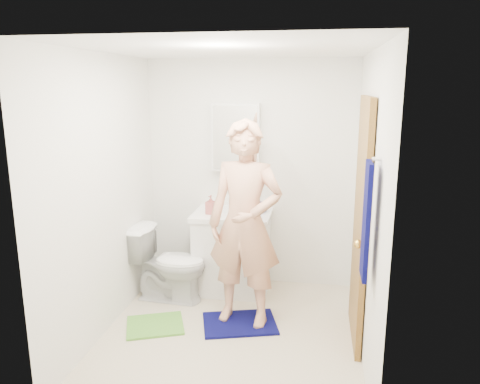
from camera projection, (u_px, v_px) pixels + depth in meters
name	position (u px, v px, depth m)	size (l,w,h in m)	color
floor	(231.00, 335.00, 4.10)	(2.20, 2.40, 0.02)	beige
ceiling	(229.00, 48.00, 3.56)	(2.20, 2.40, 0.02)	white
wall_back	(251.00, 174.00, 4.99)	(2.20, 0.02, 2.40)	white
wall_front	(191.00, 253.00, 2.67)	(2.20, 0.02, 2.40)	white
wall_left	(103.00, 196.00, 4.01)	(0.02, 2.40, 2.40)	white
wall_right	(369.00, 207.00, 3.65)	(0.02, 2.40, 2.40)	white
vanity_cabinet	(232.00, 254.00, 4.91)	(0.75, 0.55, 0.80)	white
countertop	(232.00, 215.00, 4.82)	(0.79, 0.59, 0.05)	white
sink_basin	(232.00, 213.00, 4.82)	(0.40, 0.40, 0.03)	white
faucet	(235.00, 203.00, 4.97)	(0.03, 0.03, 0.12)	silver
medicine_cabinet	(236.00, 137.00, 4.86)	(0.50, 0.12, 0.70)	white
mirror_panel	(235.00, 138.00, 4.80)	(0.46, 0.01, 0.66)	white
door	(361.00, 223.00, 3.84)	(0.05, 0.80, 2.05)	olive
door_knob	(358.00, 244.00, 3.56)	(0.07, 0.07, 0.07)	gold
towel	(366.00, 221.00, 3.11)	(0.03, 0.24, 0.80)	#070848
towel_hook	(377.00, 159.00, 3.01)	(0.02, 0.02, 0.06)	silver
toilet	(170.00, 263.00, 4.70)	(0.42, 0.74, 0.76)	white
bath_mat	(240.00, 323.00, 4.26)	(0.65, 0.47, 0.02)	#070848
green_rug	(155.00, 325.00, 4.23)	(0.50, 0.42, 0.02)	#5EAA38
soap_dispenser	(211.00, 205.00, 4.74)	(0.09, 0.09, 0.19)	#AD5451
toothbrush_cup	(262.00, 207.00, 4.82)	(0.13, 0.13, 0.10)	#543A80
man	(245.00, 224.00, 4.10)	(0.67, 0.44, 1.83)	tan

